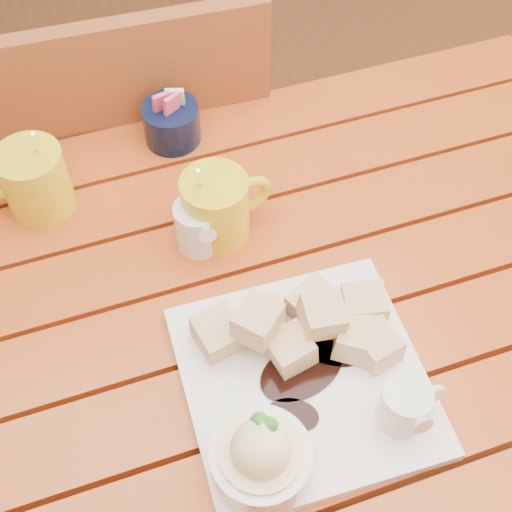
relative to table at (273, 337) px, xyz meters
name	(u,v)px	position (x,y,z in m)	size (l,w,h in m)	color
ground	(268,480)	(0.00, 0.00, -0.64)	(5.00, 5.00, 0.00)	brown
table	(273,337)	(0.00, 0.00, 0.00)	(1.20, 0.79, 0.75)	#944213
dessert_plate	(299,388)	(-0.02, -0.15, 0.14)	(0.30, 0.30, 0.12)	white
coffee_mug_left	(33,180)	(-0.27, 0.27, 0.16)	(0.14, 0.10, 0.16)	yellow
coffee_mug_right	(218,206)	(-0.04, 0.14, 0.16)	(0.13, 0.09, 0.16)	yellow
cream_pitcher	(200,225)	(-0.07, 0.12, 0.15)	(0.09, 0.08, 0.08)	white
sugar_caddy	(172,122)	(-0.05, 0.34, 0.14)	(0.09, 0.09, 0.10)	black
chair_far	(144,162)	(-0.08, 0.52, -0.12)	(0.47, 0.47, 0.93)	brown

